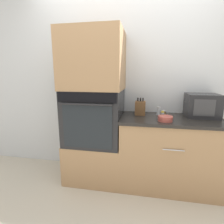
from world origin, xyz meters
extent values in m
plane|color=beige|center=(0.00, 0.00, 0.00)|extent=(12.00, 12.00, 0.00)
cube|color=silver|center=(0.00, 0.63, 1.25)|extent=(8.00, 0.05, 2.50)
cube|color=#A87F56|center=(-0.36, 0.30, 0.25)|extent=(0.72, 0.60, 0.51)
cube|color=black|center=(-0.36, 0.30, 0.85)|extent=(0.70, 0.59, 0.68)
cube|color=black|center=(-0.36, 0.00, 1.13)|extent=(0.67, 0.01, 0.12)
cube|color=#3FBFF2|center=(-0.36, 0.00, 1.13)|extent=(0.09, 0.00, 0.03)
cube|color=black|center=(-0.36, 0.00, 0.80)|extent=(0.57, 0.01, 0.51)
cylinder|color=black|center=(-0.36, -0.03, 1.06)|extent=(0.59, 0.02, 0.02)
cube|color=#A87F56|center=(-0.36, 0.30, 1.53)|extent=(0.72, 0.60, 0.69)
cube|color=#A87F56|center=(0.58, 0.30, 0.42)|extent=(1.16, 0.60, 0.84)
cube|color=black|center=(0.58, 0.30, 0.85)|extent=(1.18, 0.63, 0.03)
cylinder|color=#B7B7BC|center=(0.58, -0.01, 0.60)|extent=(0.22, 0.01, 0.01)
cube|color=#232326|center=(0.94, 0.43, 1.01)|extent=(0.36, 0.31, 0.28)
cube|color=#3D3D3F|center=(0.92, 0.27, 1.01)|extent=(0.22, 0.01, 0.19)
cube|color=brown|center=(0.21, 0.41, 0.96)|extent=(0.13, 0.13, 0.17)
cylinder|color=black|center=(0.18, 0.41, 1.06)|extent=(0.02, 0.02, 0.04)
cylinder|color=black|center=(0.21, 0.41, 1.06)|extent=(0.02, 0.02, 0.04)
cylinder|color=black|center=(0.24, 0.41, 1.06)|extent=(0.02, 0.02, 0.04)
cylinder|color=#B24C42|center=(0.49, 0.14, 0.90)|extent=(0.16, 0.16, 0.06)
cylinder|color=silver|center=(0.48, 0.30, 0.90)|extent=(0.04, 0.04, 0.06)
cylinder|color=gold|center=(0.48, 0.30, 0.94)|extent=(0.04, 0.04, 0.02)
cylinder|color=brown|center=(0.51, 0.42, 0.90)|extent=(0.05, 0.05, 0.05)
cylinder|color=#B7B7BC|center=(0.51, 0.42, 0.93)|extent=(0.04, 0.04, 0.01)
cylinder|color=silver|center=(0.44, 0.44, 0.91)|extent=(0.05, 0.05, 0.08)
cylinder|color=#B7B7BC|center=(0.44, 0.44, 0.96)|extent=(0.04, 0.04, 0.02)
camera|label=1|loc=(0.26, -1.79, 1.37)|focal=28.00mm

